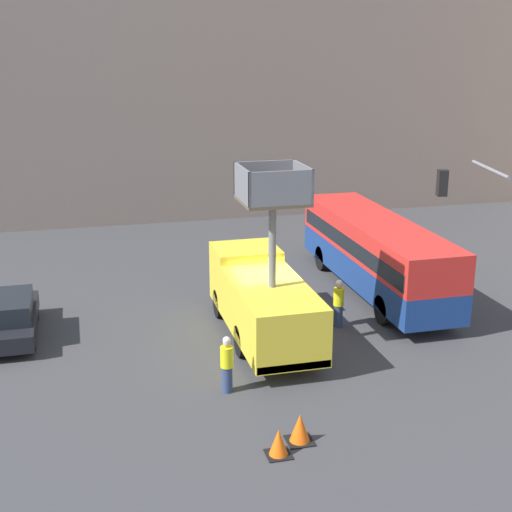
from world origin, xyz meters
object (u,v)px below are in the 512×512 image
object	(u,v)px
road_worker_near_truck	(227,365)
traffic_cone_near_truck	(300,429)
traffic_cone_mid_road	(278,443)
utility_truck	(263,297)
road_worker_directing	(338,303)
city_bus	(376,250)
traffic_light_pole	(498,217)
parked_car_curbside	(10,317)

from	to	relation	value
road_worker_near_truck	traffic_cone_near_truck	distance (m)	3.41
traffic_cone_near_truck	traffic_cone_mid_road	distance (m)	0.85
utility_truck	traffic_cone_mid_road	size ratio (longest dim) A/B	10.07
road_worker_directing	traffic_cone_mid_road	xyz separation A→B (m)	(-4.42, -7.53, -0.55)
road_worker_directing	city_bus	bearing A→B (deg)	121.10
road_worker_directing	traffic_cone_near_truck	xyz separation A→B (m)	(-3.71, -7.05, -0.51)
traffic_light_pole	parked_car_curbside	xyz separation A→B (m)	(-16.61, 3.22, -3.31)
city_bus	traffic_cone_near_truck	xyz separation A→B (m)	(-6.48, -10.18, -1.43)
traffic_light_pole	traffic_cone_near_truck	distance (m)	11.26
road_worker_near_truck	traffic_cone_mid_road	distance (m)	3.68
traffic_light_pole	city_bus	bearing A→B (deg)	119.13
utility_truck	road_worker_near_truck	xyz separation A→B (m)	(-2.01, -3.49, -0.68)
utility_truck	traffic_light_pole	world-z (taller)	utility_truck
traffic_cone_near_truck	parked_car_curbside	distance (m)	11.76
traffic_cone_mid_road	parked_car_curbside	xyz separation A→B (m)	(-6.94, 9.40, 0.43)
traffic_light_pole	road_worker_directing	distance (m)	6.30
utility_truck	traffic_cone_mid_road	distance (m)	7.35
parked_car_curbside	utility_truck	bearing A→B (deg)	-15.27
road_worker_near_truck	parked_car_curbside	size ratio (longest dim) A/B	0.38
city_bus	traffic_cone_near_truck	distance (m)	12.15
city_bus	traffic_cone_mid_road	bearing A→B (deg)	154.40
traffic_cone_mid_road	parked_car_curbside	distance (m)	11.69
traffic_light_pole	parked_car_curbside	world-z (taller)	traffic_light_pole
road_worker_directing	parked_car_curbside	distance (m)	11.51
utility_truck	traffic_light_pole	xyz separation A→B (m)	(8.19, -0.92, 2.53)
traffic_light_pole	utility_truck	bearing A→B (deg)	173.62
road_worker_near_truck	traffic_light_pole	bearing A→B (deg)	-130.21
traffic_cone_mid_road	traffic_cone_near_truck	bearing A→B (deg)	33.63
utility_truck	road_worker_directing	size ratio (longest dim) A/B	4.04
utility_truck	road_worker_directing	bearing A→B (deg)	8.24
road_worker_near_truck	traffic_cone_mid_road	world-z (taller)	road_worker_near_truck
traffic_cone_near_truck	traffic_cone_mid_road	size ratio (longest dim) A/B	1.10
traffic_cone_near_truck	road_worker_directing	bearing A→B (deg)	62.23
road_worker_near_truck	parked_car_curbside	world-z (taller)	road_worker_near_truck
road_worker_near_truck	road_worker_directing	bearing A→B (deg)	-106.01
utility_truck	road_worker_near_truck	size ratio (longest dim) A/B	4.09
road_worker_near_truck	road_worker_directing	distance (m)	6.31
city_bus	traffic_cone_mid_road	size ratio (longest dim) A/B	15.08
utility_truck	city_bus	world-z (taller)	utility_truck
utility_truck	city_bus	xyz separation A→B (m)	(5.70, 3.55, 0.25)
traffic_cone_near_truck	traffic_light_pole	bearing A→B (deg)	32.49
parked_car_curbside	road_worker_near_truck	bearing A→B (deg)	-42.10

